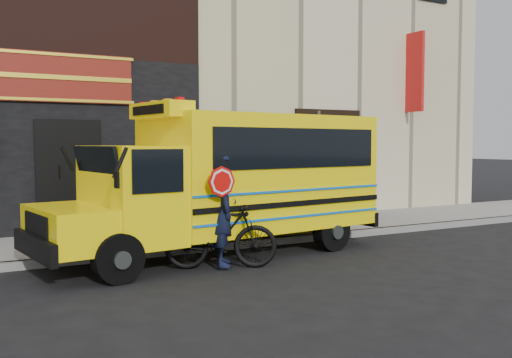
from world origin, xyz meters
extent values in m
plane|color=black|center=(0.00, 0.00, 0.00)|extent=(120.00, 120.00, 0.00)
cube|color=gray|center=(0.00, 2.60, 0.07)|extent=(40.00, 0.20, 0.15)
cube|color=slate|center=(0.00, 4.10, 0.07)|extent=(40.00, 3.00, 0.15)
cube|color=beige|center=(0.00, 10.50, 6.15)|extent=(20.00, 10.00, 12.00)
cube|color=black|center=(-3.20, 5.40, 1.40)|extent=(1.30, 0.10, 2.50)
cube|color=red|center=(7.00, 5.15, 4.35)|extent=(0.10, 0.70, 2.40)
cylinder|color=black|center=(-3.31, 0.79, 0.40)|extent=(0.83, 0.39, 0.80)
cylinder|color=black|center=(-3.58, 2.67, 0.40)|extent=(0.83, 0.39, 0.80)
cylinder|color=black|center=(1.24, 1.44, 0.40)|extent=(0.83, 0.39, 0.80)
cylinder|color=black|center=(0.98, 3.32, 0.40)|extent=(0.83, 0.39, 0.80)
cube|color=#FFDF05|center=(-3.89, 1.67, 0.80)|extent=(1.27, 2.12, 0.70)
cube|color=black|center=(-4.43, 1.59, 0.55)|extent=(0.41, 2.05, 0.35)
cube|color=#FFDF05|center=(-2.80, 1.82, 1.30)|extent=(1.49, 2.25, 1.70)
cube|color=black|center=(-3.37, 1.74, 1.70)|extent=(0.31, 1.79, 0.90)
cube|color=#FFDF05|center=(0.02, 2.23, 1.62)|extent=(4.77, 2.81, 2.25)
cube|color=black|center=(2.28, 2.55, 0.55)|extent=(0.43, 2.19, 0.30)
cube|color=black|center=(0.28, 1.14, 2.10)|extent=(3.87, 0.59, 0.75)
cube|color=#FFDF05|center=(-2.21, 1.91, 2.78)|extent=(0.72, 1.65, 0.28)
cylinder|color=red|center=(-1.58, 0.69, 1.55)|extent=(0.52, 0.10, 0.52)
cylinder|color=#404742|center=(2.00, 3.01, 1.47)|extent=(0.06, 0.06, 2.94)
cube|color=red|center=(2.03, 2.94, 2.39)|extent=(0.11, 0.25, 0.37)
cube|color=white|center=(2.03, 2.94, 1.93)|extent=(0.11, 0.25, 0.32)
imported|color=black|center=(-1.44, 1.00, 0.59)|extent=(2.02, 1.29, 1.18)
imported|color=black|center=(-1.40, 1.03, 1.01)|extent=(0.71, 0.86, 2.02)
camera|label=1|loc=(-5.60, -7.95, 2.20)|focal=40.00mm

